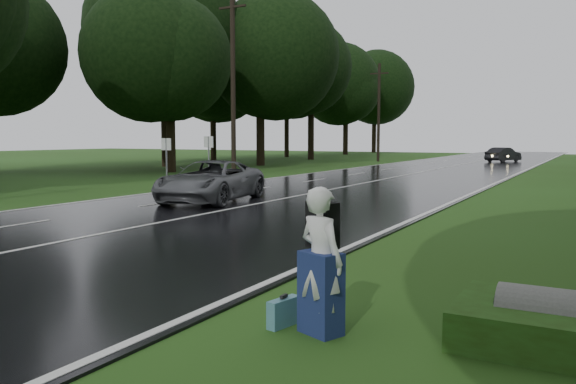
% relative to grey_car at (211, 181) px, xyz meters
% --- Properties ---
extents(ground, '(160.00, 160.00, 0.00)m').
position_rel_grey_car_xyz_m(ground, '(1.85, -9.17, -0.77)').
color(ground, '#254A16').
rests_on(ground, ground).
extents(road, '(12.00, 140.00, 0.04)m').
position_rel_grey_car_xyz_m(road, '(1.85, 10.83, -0.75)').
color(road, black).
rests_on(road, ground).
extents(lane_center, '(0.12, 140.00, 0.01)m').
position_rel_grey_car_xyz_m(lane_center, '(1.85, 10.83, -0.72)').
color(lane_center, silver).
rests_on(lane_center, road).
extents(grey_car, '(3.38, 5.61, 1.46)m').
position_rel_grey_car_xyz_m(grey_car, '(0.00, 0.00, 0.00)').
color(grey_car, '#55575B').
rests_on(grey_car, road).
extents(far_car, '(2.85, 4.32, 1.34)m').
position_rel_grey_car_xyz_m(far_car, '(4.29, 39.61, -0.06)').
color(far_car, black).
rests_on(far_car, road).
extents(hitchhiker, '(0.75, 0.73, 1.76)m').
position_rel_grey_car_xyz_m(hitchhiker, '(9.34, -10.49, 0.05)').
color(hitchhiker, silver).
rests_on(hitchhiker, ground).
extents(suitcase, '(0.24, 0.51, 0.35)m').
position_rel_grey_car_xyz_m(suitcase, '(8.83, -10.48, -0.60)').
color(suitcase, teal).
rests_on(suitcase, ground).
extents(culvert, '(1.32, 0.66, 0.66)m').
position_rel_grey_car_xyz_m(culvert, '(11.87, -9.64, -0.77)').
color(culvert, slate).
rests_on(culvert, ground).
extents(utility_pole_mid, '(1.80, 0.28, 10.82)m').
position_rel_grey_car_xyz_m(utility_pole_mid, '(-6.65, 11.29, -0.77)').
color(utility_pole_mid, black).
rests_on(utility_pole_mid, ground).
extents(utility_pole_far, '(1.80, 0.28, 9.32)m').
position_rel_grey_car_xyz_m(utility_pole_far, '(-6.65, 36.06, -0.77)').
color(utility_pole_far, black).
rests_on(utility_pole_far, ground).
extents(road_sign_a, '(0.55, 0.10, 2.28)m').
position_rel_grey_car_xyz_m(road_sign_a, '(-5.35, 3.88, -0.77)').
color(road_sign_a, white).
rests_on(road_sign_a, ground).
extents(road_sign_b, '(0.57, 0.10, 2.38)m').
position_rel_grey_car_xyz_m(road_sign_b, '(-5.35, 7.12, -0.77)').
color(road_sign_b, white).
rests_on(road_sign_b, ground).
extents(tree_left_d, '(8.38, 8.38, 13.09)m').
position_rel_grey_car_xyz_m(tree_left_d, '(-13.03, 13.27, -0.77)').
color(tree_left_d, black).
rests_on(tree_left_d, ground).
extents(tree_left_e, '(9.63, 9.63, 15.05)m').
position_rel_grey_car_xyz_m(tree_left_e, '(-12.51, 23.90, -0.77)').
color(tree_left_e, black).
rests_on(tree_left_e, ground).
extents(tree_left_f, '(11.02, 11.02, 17.22)m').
position_rel_grey_car_xyz_m(tree_left_f, '(-14.49, 37.26, -0.77)').
color(tree_left_f, black).
rests_on(tree_left_f, ground).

